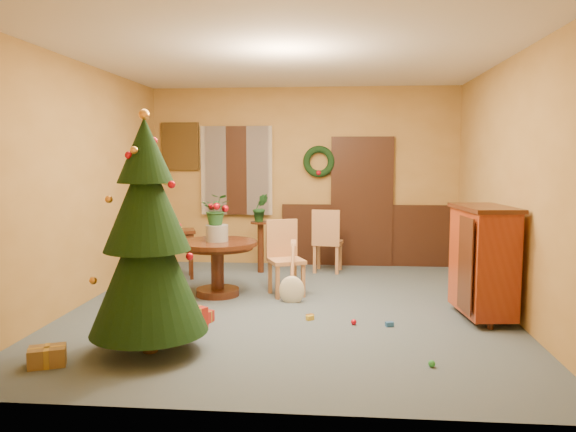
# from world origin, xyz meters

# --- Properties ---
(room_envelope) EXTENTS (5.50, 5.50, 5.50)m
(room_envelope) POSITION_xyz_m (0.21, 2.70, 1.12)
(room_envelope) COLOR #3B4956
(room_envelope) RESTS_ON ground
(dining_table) EXTENTS (1.03, 1.03, 0.71)m
(dining_table) POSITION_xyz_m (-0.96, 0.50, 0.49)
(dining_table) COLOR black
(dining_table) RESTS_ON floor
(urn) EXTENTS (0.28, 0.28, 0.21)m
(urn) POSITION_xyz_m (-0.96, 0.50, 0.81)
(urn) COLOR slate
(urn) RESTS_ON dining_table
(centerpiece_plant) EXTENTS (0.36, 0.31, 0.40)m
(centerpiece_plant) POSITION_xyz_m (-0.96, 0.50, 1.11)
(centerpiece_plant) COLOR #1E4C23
(centerpiece_plant) RESTS_ON urn
(chair_near) EXTENTS (0.55, 0.55, 0.96)m
(chair_near) POSITION_xyz_m (-0.12, 0.67, 0.52)
(chair_near) COLOR #9C6B3E
(chair_near) RESTS_ON floor
(chair_far) EXTENTS (0.48, 0.48, 0.98)m
(chair_far) POSITION_xyz_m (0.40, 2.07, 0.53)
(chair_far) COLOR #9C6B3E
(chair_far) RESTS_ON floor
(guitar) EXTENTS (0.43, 0.54, 0.72)m
(guitar) POSITION_xyz_m (0.01, 0.25, 0.37)
(guitar) COLOR beige
(guitar) RESTS_ON floor
(plant_stand) EXTENTS (0.31, 0.31, 0.79)m
(plant_stand) POSITION_xyz_m (-0.61, 2.00, 0.49)
(plant_stand) COLOR black
(plant_stand) RESTS_ON floor
(stand_plant) EXTENTS (0.28, 0.26, 0.43)m
(stand_plant) POSITION_xyz_m (-0.61, 2.00, 1.00)
(stand_plant) COLOR #19471E
(stand_plant) RESTS_ON plant_stand
(christmas_tree) EXTENTS (1.06, 1.06, 2.19)m
(christmas_tree) POSITION_xyz_m (-1.13, -1.62, 1.04)
(christmas_tree) COLOR #382111
(christmas_tree) RESTS_ON floor
(writing_desk) EXTENTS (0.89, 0.64, 0.72)m
(writing_desk) POSITION_xyz_m (-1.91, 1.43, 0.54)
(writing_desk) COLOR black
(writing_desk) RESTS_ON floor
(sideboard) EXTENTS (0.62, 1.02, 1.25)m
(sideboard) POSITION_xyz_m (2.15, -0.25, 0.67)
(sideboard) COLOR #5B190A
(sideboard) RESTS_ON floor
(gift_a) EXTENTS (0.36, 0.32, 0.16)m
(gift_a) POSITION_xyz_m (-1.89, -2.03, 0.08)
(gift_a) COLOR brown
(gift_a) RESTS_ON floor
(gift_b) EXTENTS (0.30, 0.30, 0.22)m
(gift_b) POSITION_xyz_m (-0.92, -0.89, 0.11)
(gift_b) COLOR #A32015
(gift_b) RESTS_ON floor
(gift_c) EXTENTS (0.27, 0.29, 0.13)m
(gift_c) POSITION_xyz_m (-1.30, -0.25, 0.06)
(gift_c) COLOR brown
(gift_c) RESTS_ON floor
(gift_d) EXTENTS (0.37, 0.23, 0.12)m
(gift_d) POSITION_xyz_m (-0.94, -0.63, 0.06)
(gift_d) COLOR #A32015
(gift_d) RESTS_ON floor
(toy_a) EXTENTS (0.09, 0.07, 0.05)m
(toy_a) POSITION_xyz_m (1.12, -0.65, 0.03)
(toy_a) COLOR #225393
(toy_a) RESTS_ON floor
(toy_b) EXTENTS (0.06, 0.06, 0.06)m
(toy_b) POSITION_xyz_m (1.37, -1.77, 0.03)
(toy_b) COLOR green
(toy_b) RESTS_ON floor
(toy_c) EXTENTS (0.09, 0.09, 0.05)m
(toy_c) POSITION_xyz_m (0.27, -0.49, 0.03)
(toy_c) COLOR gold
(toy_c) RESTS_ON floor
(toy_d) EXTENTS (0.06, 0.06, 0.06)m
(toy_d) POSITION_xyz_m (0.74, -0.62, 0.03)
(toy_d) COLOR red
(toy_d) RESTS_ON floor
(toy_e) EXTENTS (0.09, 0.09, 0.05)m
(toy_e) POSITION_xyz_m (0.27, -0.44, 0.03)
(toy_e) COLOR #F1A138
(toy_e) RESTS_ON floor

